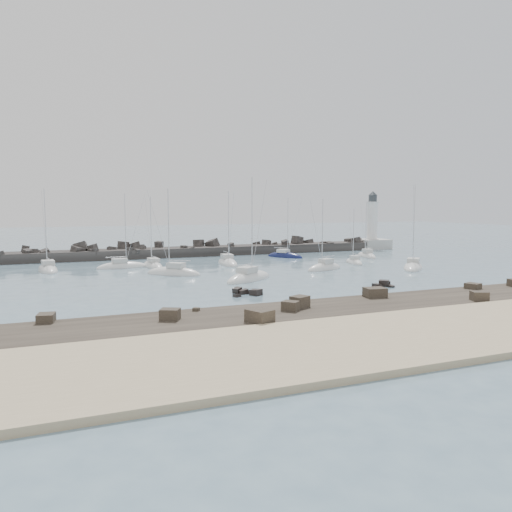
{
  "coord_description": "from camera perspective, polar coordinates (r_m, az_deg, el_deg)",
  "views": [
    {
      "loc": [
        -25.1,
        -63.01,
        10.46
      ],
      "look_at": [
        5.82,
        12.0,
        2.21
      ],
      "focal_mm": 35.0,
      "sensor_mm": 36.0,
      "label": 1
    }
  ],
  "objects": [
    {
      "name": "lighthouse",
      "position": [
        124.32,
        13.11,
        2.25
      ],
      "size": [
        7.0,
        7.0,
        14.6
      ],
      "color": "#AEAEA8",
      "rests_on": "ground"
    },
    {
      "name": "sand_strip",
      "position": [
        41.24,
        16.24,
        -9.12
      ],
      "size": [
        140.0,
        14.0,
        1.0
      ],
      "primitive_type": "cube",
      "color": "tan",
      "rests_on": "ground"
    },
    {
      "name": "rock_cluster_near",
      "position": [
        59.07,
        -0.68,
        -4.26
      ],
      "size": [
        4.13,
        3.55,
        1.18
      ],
      "color": "black",
      "rests_on": "ground"
    },
    {
      "name": "rock_shelf",
      "position": [
        49.18,
        8.76,
        -6.52
      ],
      "size": [
        140.0,
        12.26,
        1.95
      ],
      "color": "#2D261F",
      "rests_on": "ground"
    },
    {
      "name": "sailboat_1",
      "position": [
        86.44,
        -22.68,
        -1.5
      ],
      "size": [
        3.82,
        9.19,
        14.19
      ],
      "color": "white",
      "rests_on": "ground"
    },
    {
      "name": "sailboat_6",
      "position": [
        88.81,
        -3.26,
        -0.87
      ],
      "size": [
        3.33,
        8.96,
        14.03
      ],
      "color": "white",
      "rests_on": "ground"
    },
    {
      "name": "breakwater",
      "position": [
        103.08,
        -12.33,
        0.02
      ],
      "size": [
        115.0,
        7.12,
        5.43
      ],
      "color": "#282524",
      "rests_on": "ground"
    },
    {
      "name": "sailboat_10",
      "position": [
        91.85,
        11.14,
        -0.76
      ],
      "size": [
        3.56,
        6.96,
        10.72
      ],
      "color": "white",
      "rests_on": "ground"
    },
    {
      "name": "sailboat_11",
      "position": [
        86.69,
        17.5,
        -1.3
      ],
      "size": [
        8.69,
        8.87,
        14.92
      ],
      "color": "white",
      "rests_on": "ground"
    },
    {
      "name": "sailboat_3",
      "position": [
        86.8,
        -11.7,
        -1.15
      ],
      "size": [
        3.3,
        8.35,
        12.9
      ],
      "color": "white",
      "rests_on": "ground"
    },
    {
      "name": "rock_cluster_far",
      "position": [
        66.89,
        14.32,
        -3.27
      ],
      "size": [
        2.9,
        2.49,
        1.34
      ],
      "color": "black",
      "rests_on": "ground"
    },
    {
      "name": "sailboat_7",
      "position": [
        70.2,
        -0.82,
        -2.64
      ],
      "size": [
        9.82,
        8.12,
        15.6
      ],
      "color": "white",
      "rests_on": "ground"
    },
    {
      "name": "sailboat_9",
      "position": [
        82.12,
        7.83,
        -1.46
      ],
      "size": [
        8.11,
        4.93,
        12.55
      ],
      "color": "white",
      "rests_on": "ground"
    },
    {
      "name": "sailboat_4",
      "position": [
        86.68,
        -15.04,
        -1.24
      ],
      "size": [
        8.68,
        3.25,
        13.44
      ],
      "color": "white",
      "rests_on": "ground"
    },
    {
      "name": "ground",
      "position": [
        68.62,
        -0.67,
        -2.96
      ],
      "size": [
        400.0,
        400.0,
        0.0
      ],
      "primitive_type": "plane",
      "color": "slate",
      "rests_on": "ground"
    },
    {
      "name": "sailboat_12",
      "position": [
        103.48,
        12.53,
        -0.05
      ],
      "size": [
        3.72,
        7.83,
        12.14
      ],
      "color": "white",
      "rests_on": "ground"
    },
    {
      "name": "sailboat_8",
      "position": [
        101.31,
        3.31,
        -0.06
      ],
      "size": [
        6.38,
        8.29,
        12.92
      ],
      "color": "#101744",
      "rests_on": "ground"
    },
    {
      "name": "sailboat_5",
      "position": [
        76.52,
        -9.39,
        -2.01
      ],
      "size": [
        8.53,
        7.73,
        14.11
      ],
      "color": "white",
      "rests_on": "ground"
    }
  ]
}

